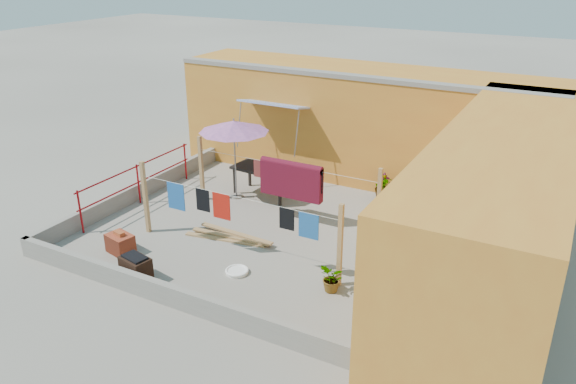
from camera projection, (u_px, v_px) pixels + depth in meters
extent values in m
plane|color=#9E998E|center=(267.00, 231.00, 13.63)|extent=(80.00, 80.00, 0.00)
cube|color=#C9842C|center=(361.00, 123.00, 16.59)|extent=(11.00, 2.40, 3.20)
cube|color=gray|center=(350.00, 76.00, 15.13)|extent=(11.00, 0.35, 0.12)
cube|color=#2D51B2|center=(273.00, 104.00, 16.00)|extent=(2.00, 0.79, 0.22)
cylinder|color=gray|center=(239.00, 125.00, 16.37)|extent=(0.03, 0.30, 1.28)
cylinder|color=gray|center=(297.00, 134.00, 15.54)|extent=(0.03, 0.30, 1.28)
cube|color=#C9842C|center=(500.00, 215.00, 10.73)|extent=(2.40, 9.00, 3.20)
cube|color=gray|center=(172.00, 296.00, 10.65)|extent=(8.30, 0.16, 0.44)
cube|color=gray|center=(138.00, 191.00, 15.33)|extent=(0.16, 7.30, 0.44)
cylinder|color=maroon|center=(80.00, 212.00, 13.32)|extent=(0.05, 0.05, 1.10)
cylinder|color=maroon|center=(138.00, 184.00, 14.94)|extent=(0.05, 0.05, 1.10)
cylinder|color=maroon|center=(185.00, 161.00, 16.56)|extent=(0.05, 0.05, 1.10)
cylinder|color=maroon|center=(137.00, 166.00, 14.74)|extent=(0.04, 4.20, 0.04)
cylinder|color=maroon|center=(138.00, 182.00, 14.92)|extent=(0.04, 4.20, 0.04)
cube|color=tan|center=(145.00, 197.00, 13.24)|extent=(0.09, 0.09, 1.80)
cube|color=tan|center=(340.00, 246.00, 11.05)|extent=(0.09, 0.09, 1.80)
cube|color=tan|center=(378.00, 205.00, 12.83)|extent=(0.09, 0.09, 1.80)
cube|color=tan|center=(201.00, 169.00, 15.02)|extent=(0.09, 0.09, 1.80)
cylinder|color=silver|center=(233.00, 196.00, 11.93)|extent=(5.00, 0.01, 0.01)
cylinder|color=silver|center=(283.00, 165.00, 13.71)|extent=(5.00, 0.01, 0.01)
cube|color=#530D1F|center=(291.00, 181.00, 13.76)|extent=(1.64, 0.22, 0.86)
cube|color=black|center=(315.00, 182.00, 13.43)|extent=(0.39, 0.02, 0.55)
cube|color=maroon|center=(261.00, 169.00, 14.07)|extent=(0.43, 0.02, 0.46)
cube|color=#1E58A4|center=(176.00, 196.00, 12.74)|extent=(0.47, 0.02, 0.65)
cube|color=black|center=(203.00, 200.00, 12.39)|extent=(0.35, 0.02, 0.52)
cube|color=#B6190E|center=(221.00, 206.00, 12.19)|extent=(0.44, 0.02, 0.60)
cube|color=#1E58A4|center=(309.00, 226.00, 11.25)|extent=(0.44, 0.02, 0.55)
cube|color=black|center=(287.00, 219.00, 11.45)|extent=(0.34, 0.02, 0.47)
cylinder|color=gray|center=(237.00, 196.00, 15.51)|extent=(0.33, 0.33, 0.06)
cylinder|color=gray|center=(235.00, 161.00, 15.11)|extent=(0.04, 0.04, 2.14)
cone|color=#C76BAF|center=(234.00, 126.00, 14.73)|extent=(2.39, 2.39, 0.30)
cylinder|color=gray|center=(234.00, 120.00, 14.67)|extent=(0.04, 0.04, 0.09)
cube|color=black|center=(264.00, 169.00, 15.33)|extent=(1.79, 1.00, 0.06)
cube|color=black|center=(235.00, 181.00, 15.60)|extent=(0.06, 0.06, 0.76)
cube|color=black|center=(250.00, 173.00, 16.14)|extent=(0.06, 0.06, 0.76)
cube|color=black|center=(280.00, 193.00, 14.84)|extent=(0.06, 0.06, 0.76)
cube|color=black|center=(294.00, 184.00, 15.38)|extent=(0.06, 0.06, 0.76)
cube|color=#AC4027|center=(120.00, 244.00, 12.57)|extent=(0.67, 0.55, 0.43)
cube|color=#A65527|center=(119.00, 233.00, 12.47)|extent=(0.29, 0.19, 0.09)
cube|color=tan|center=(225.00, 240.00, 13.16)|extent=(2.00, 0.49, 0.04)
cube|color=tan|center=(231.00, 236.00, 13.21)|extent=(2.01, 0.32, 0.04)
cube|color=tan|center=(236.00, 233.00, 13.25)|extent=(2.01, 0.24, 0.04)
cube|color=black|center=(136.00, 269.00, 11.48)|extent=(0.69, 0.53, 0.52)
cube|color=black|center=(135.00, 257.00, 11.37)|extent=(0.57, 0.41, 0.04)
cylinder|color=white|center=(237.00, 272.00, 11.81)|extent=(0.47, 0.47, 0.06)
torus|color=white|center=(237.00, 270.00, 11.80)|extent=(0.50, 0.50, 0.05)
cylinder|color=white|center=(425.00, 249.00, 12.47)|extent=(0.21, 0.21, 0.29)
cylinder|color=white|center=(426.00, 243.00, 12.41)|extent=(0.06, 0.06, 0.05)
cylinder|color=white|center=(399.00, 222.00, 13.78)|extent=(0.20, 0.20, 0.27)
cylinder|color=white|center=(399.00, 216.00, 13.72)|extent=(0.05, 0.05, 0.04)
torus|color=#176B19|center=(427.00, 232.00, 13.53)|extent=(0.50, 0.50, 0.03)
torus|color=#176B19|center=(427.00, 230.00, 13.52)|extent=(0.42, 0.42, 0.03)
imported|color=#1E5B1A|center=(387.00, 189.00, 15.03)|extent=(0.92, 0.89, 0.79)
imported|color=#1E5B1A|center=(383.00, 186.00, 15.30)|extent=(0.50, 0.50, 0.73)
imported|color=#1E5B1A|center=(439.00, 220.00, 13.29)|extent=(0.49, 0.45, 0.77)
imported|color=#1E5B1A|center=(387.00, 265.00, 11.46)|extent=(0.48, 0.49, 0.70)
imported|color=#1E5B1A|center=(332.00, 279.00, 11.06)|extent=(0.67, 0.69, 0.59)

